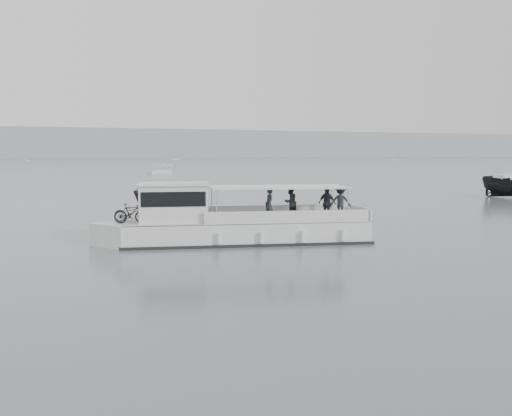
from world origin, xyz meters
name	(u,v)px	position (x,y,z in m)	size (l,w,h in m)	color
ground	(262,237)	(0.00, 0.00, 0.00)	(1400.00, 1400.00, 0.00)	#525B61
headland	(38,143)	(0.00, 560.00, 14.00)	(1400.00, 90.00, 28.00)	#939EA8
tour_boat	(222,224)	(-2.45, -1.09, 0.89)	(12.97, 5.62, 5.42)	white
dark_motorboat	(512,186)	(31.53, 14.44, 1.11)	(2.17, 5.76, 2.22)	black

